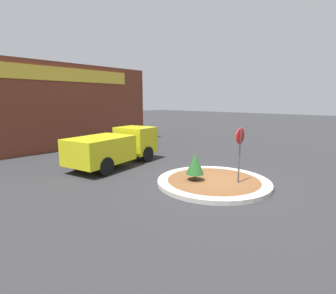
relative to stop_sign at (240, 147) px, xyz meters
name	(u,v)px	position (x,y,z in m)	size (l,w,h in m)	color
ground_plane	(213,184)	(-0.39, 0.94, -1.66)	(120.00, 120.00, 0.00)	#2D2D30
traffic_island	(213,182)	(-0.39, 0.94, -1.58)	(4.75, 4.75, 0.17)	#BCB7AD
stop_sign	(240,147)	(0.00, 0.00, 0.00)	(0.64, 0.07, 2.43)	#4C4C51
island_shrub	(195,164)	(-0.92, 1.52, -0.78)	(0.76, 0.76, 1.15)	brown
utility_truck	(115,146)	(-1.27, 6.62, -0.60)	(5.58, 3.00, 1.94)	gold
storefront_building	(53,106)	(-0.36, 15.76, 1.36)	(13.49, 6.07, 6.03)	brown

